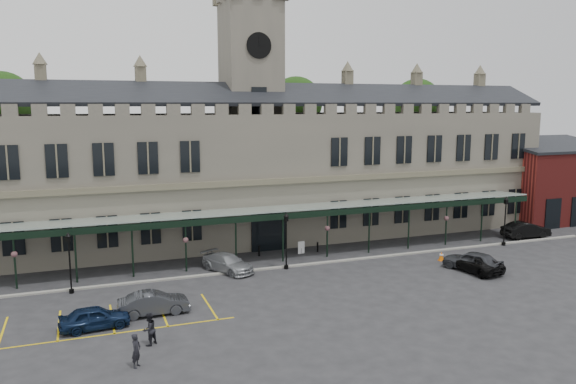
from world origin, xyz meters
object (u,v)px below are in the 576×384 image
object	(u,v)px
station_building	(252,172)
car_left_b	(154,303)
car_right_a	(472,261)
lamp_post_right	(505,217)
car_left_a	(95,318)
car_taxi	(228,263)
traffic_cone	(441,256)
car_right_b	(526,230)
clock_tower	(251,102)
person_b	(149,329)
sign_board	(301,248)
car_van	(474,263)
person_a	(136,350)
lamp_post_mid	(286,236)
lamp_post_left	(69,257)

from	to	relation	value
station_building	car_left_b	xyz separation A→B (m)	(-11.50, -17.05, -5.76)
car_right_a	lamp_post_right	bearing A→B (deg)	-169.26
car_left_a	car_taxi	size ratio (longest dim) A/B	0.84
traffic_cone	car_taxi	distance (m)	17.73
car_right_a	car_right_b	xyz separation A→B (m)	(12.00, 7.19, -0.01)
clock_tower	person_b	distance (m)	27.73
station_building	car_left_a	size ratio (longest dim) A/B	15.12
car_left_a	car_left_b	bearing A→B (deg)	-77.62
car_left_b	car_right_a	world-z (taller)	car_right_a
sign_board	person_b	world-z (taller)	person_b
sign_board	car_right_a	distance (m)	14.20
lamp_post_right	person_b	world-z (taller)	lamp_post_right
car_van	person_b	bearing A→B (deg)	2.80
person_a	person_b	bearing A→B (deg)	12.33
lamp_post_right	car_left_a	size ratio (longest dim) A/B	1.15
lamp_post_mid	car_van	size ratio (longest dim) A/B	0.96
clock_tower	lamp_post_mid	xyz separation A→B (m)	(-0.47, -10.88, -10.42)
car_van	sign_board	bearing A→B (deg)	-50.32
lamp_post_mid	lamp_post_right	size ratio (longest dim) A/B	0.99
lamp_post_left	sign_board	size ratio (longest dim) A/B	3.95
station_building	person_b	distance (m)	25.43
car_van	traffic_cone	bearing A→B (deg)	-89.20
traffic_cone	car_right_b	distance (m)	13.18
station_building	car_right_b	bearing A→B (deg)	-20.05
car_right_a	lamp_post_mid	bearing A→B (deg)	-46.60
clock_tower	station_building	bearing A→B (deg)	-90.00
car_left_b	sign_board	bearing A→B (deg)	-54.38
car_left_b	car_van	distance (m)	24.51
car_taxi	car_right_b	xyz separation A→B (m)	(30.00, 0.77, 0.09)
person_a	clock_tower	bearing A→B (deg)	4.08
lamp_post_left	car_left_a	bearing A→B (deg)	-79.20
car_taxi	car_right_b	distance (m)	30.01
station_building	lamp_post_left	size ratio (longest dim) A/B	13.95
car_right_a	car_right_b	distance (m)	13.99
car_left_a	car_van	xyz separation A→B (m)	(28.00, 1.67, -0.02)
lamp_post_mid	car_right_b	bearing A→B (deg)	3.75
lamp_post_left	lamp_post_mid	world-z (taller)	lamp_post_mid
lamp_post_right	sign_board	distance (m)	19.10
lamp_post_right	car_right_a	distance (m)	9.86
lamp_post_mid	person_b	world-z (taller)	lamp_post_mid
clock_tower	lamp_post_right	distance (m)	25.75
clock_tower	lamp_post_right	bearing A→B (deg)	-27.40
lamp_post_mid	car_van	distance (m)	14.78
lamp_post_mid	lamp_post_right	distance (m)	21.39
person_a	car_right_a	bearing A→B (deg)	-40.88
lamp_post_right	traffic_cone	bearing A→B (deg)	-164.64
car_left_a	lamp_post_right	bearing A→B (deg)	-83.87
traffic_cone	car_left_a	world-z (taller)	car_left_a
lamp_post_mid	car_taxi	xyz separation A→B (m)	(-4.53, 0.90, -2.00)
sign_board	car_left_a	distance (m)	20.65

